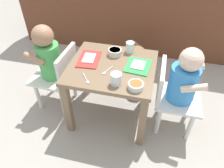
{
  "coord_description": "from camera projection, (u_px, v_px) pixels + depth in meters",
  "views": [
    {
      "loc": [
        0.26,
        -1.05,
        1.22
      ],
      "look_at": [
        0.0,
        0.0,
        0.28
      ],
      "focal_mm": 33.94,
      "sensor_mm": 36.0,
      "label": 1
    }
  ],
  "objects": [
    {
      "name": "dog",
      "position": [
        139.0,
        59.0,
        1.8
      ],
      "size": [
        0.27,
        0.44,
        0.31
      ],
      "color": "olive",
      "rests_on": "ground"
    },
    {
      "name": "water_cup_left",
      "position": [
        116.0,
        79.0,
        1.18
      ],
      "size": [
        0.06,
        0.06,
        0.07
      ],
      "color": "white",
      "rests_on": "dining_table"
    },
    {
      "name": "ground_plane",
      "position": [
        112.0,
        112.0,
        1.62
      ],
      "size": [
        7.0,
        7.0,
        0.0
      ],
      "primitive_type": "plane",
      "color": "#9E998E"
    },
    {
      "name": "food_tray_left",
      "position": [
        89.0,
        59.0,
        1.37
      ],
      "size": [
        0.15,
        0.21,
        0.02
      ],
      "color": "red",
      "rests_on": "dining_table"
    },
    {
      "name": "dining_table",
      "position": [
        112.0,
        76.0,
        1.38
      ],
      "size": [
        0.54,
        0.49,
        0.44
      ],
      "color": "#7A6047",
      "rests_on": "ground"
    },
    {
      "name": "kitchen_cabinet_back",
      "position": [
        137.0,
        3.0,
        2.06
      ],
      "size": [
        2.37,
        0.34,
        0.94
      ],
      "primitive_type": "cube",
      "color": "brown",
      "rests_on": "ground"
    },
    {
      "name": "water_cup_right",
      "position": [
        130.0,
        48.0,
        1.43
      ],
      "size": [
        0.06,
        0.06,
        0.07
      ],
      "color": "white",
      "rests_on": "dining_table"
    },
    {
      "name": "spoon_by_left_tray",
      "position": [
        86.0,
        79.0,
        1.22
      ],
      "size": [
        0.07,
        0.09,
        0.01
      ],
      "color": "silver",
      "rests_on": "dining_table"
    },
    {
      "name": "seated_child_right",
      "position": [
        181.0,
        83.0,
        1.28
      ],
      "size": [
        0.28,
        0.28,
        0.63
      ],
      "color": "silver",
      "rests_on": "ground"
    },
    {
      "name": "cereal_bowl_left_side",
      "position": [
        115.0,
        52.0,
        1.41
      ],
      "size": [
        0.09,
        0.09,
        0.04
      ],
      "color": "silver",
      "rests_on": "dining_table"
    },
    {
      "name": "veggie_bowl_far",
      "position": [
        136.0,
        86.0,
        1.16
      ],
      "size": [
        0.09,
        0.09,
        0.03
      ],
      "color": "white",
      "rests_on": "dining_table"
    },
    {
      "name": "food_tray_right",
      "position": [
        138.0,
        66.0,
        1.32
      ],
      "size": [
        0.16,
        0.19,
        0.02
      ],
      "color": "green",
      "rests_on": "dining_table"
    },
    {
      "name": "spoon_by_right_tray",
      "position": [
        107.0,
        71.0,
        1.28
      ],
      "size": [
        0.05,
        0.1,
        0.01
      ],
      "color": "silver",
      "rests_on": "dining_table"
    },
    {
      "name": "seated_child_left",
      "position": [
        51.0,
        60.0,
        1.44
      ],
      "size": [
        0.29,
        0.29,
        0.65
      ],
      "color": "silver",
      "rests_on": "ground"
    }
  ]
}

